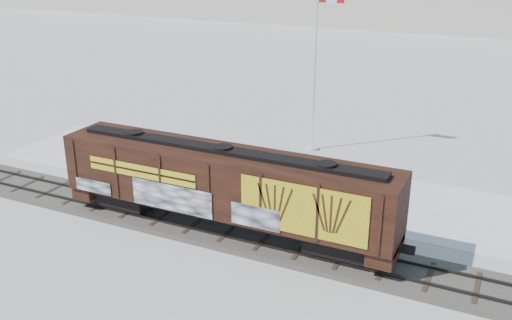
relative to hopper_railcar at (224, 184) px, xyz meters
The scene contains 8 objects.
ground 2.85m from the hopper_railcar, ahead, with size 500.00×500.00×0.00m, color white.
rail_track 2.70m from the hopper_railcar, ahead, with size 50.00×3.40×0.43m.
parking_strip 8.02m from the hopper_railcar, 87.95° to the left, with size 40.00×8.00×0.03m, color white.
hopper_railcar is the anchor object (origin of this frame).
flagpole 14.29m from the hopper_railcar, 91.49° to the left, with size 2.30×0.90×11.60m.
car_silver 9.55m from the hopper_railcar, 131.51° to the left, with size 1.80×4.47×1.52m, color #9DA0A4.
car_white 8.02m from the hopper_railcar, 74.58° to the left, with size 1.70×4.86×1.60m, color silver.
car_dark 9.67m from the hopper_railcar, 61.02° to the left, with size 1.97×4.85×1.41m, color black.
Camera 1 is at (12.46, -22.89, 14.07)m, focal length 40.00 mm.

